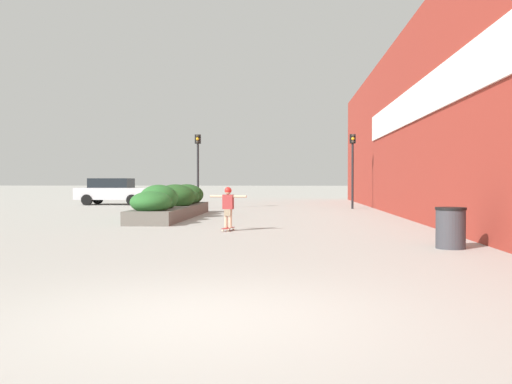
{
  "coord_description": "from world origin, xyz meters",
  "views": [
    {
      "loc": [
        0.93,
        -5.73,
        1.4
      ],
      "look_at": [
        -0.61,
        19.55,
        0.89
      ],
      "focal_mm": 40.0,
      "sensor_mm": 36.0,
      "label": 1
    }
  ],
  "objects": [
    {
      "name": "ground_plane",
      "position": [
        0.0,
        0.0,
        0.0
      ],
      "size": [
        300.0,
        300.0,
        0.0
      ],
      "primitive_type": "plane",
      "color": "#A3A099"
    },
    {
      "name": "building_wall_right",
      "position": [
        5.43,
        16.78,
        3.54
      ],
      "size": [
        0.67,
        39.42,
        7.07
      ],
      "color": "maroon",
      "rests_on": "ground_plane"
    },
    {
      "name": "planter_box",
      "position": [
        -3.53,
        15.72,
        0.55
      ],
      "size": [
        1.73,
        8.33,
        1.26
      ],
      "color": "#605B54",
      "rests_on": "ground_plane"
    },
    {
      "name": "skateboard",
      "position": [
        -0.8,
        9.96,
        0.07
      ],
      "size": [
        0.32,
        0.7,
        0.09
      ],
      "rotation": [
        0.0,
        0.0,
        -0.22
      ],
      "color": "maroon",
      "rests_on": "ground_plane"
    },
    {
      "name": "skateboarder",
      "position": [
        -0.8,
        9.96,
        0.77
      ],
      "size": [
        1.05,
        0.3,
        1.13
      ],
      "rotation": [
        0.0,
        0.0,
        -0.22
      ],
      "color": "tan",
      "rests_on": "skateboard"
    },
    {
      "name": "trash_bin",
      "position": [
        4.22,
        6.17,
        0.43
      ],
      "size": [
        0.62,
        0.62,
        0.85
      ],
      "color": "#38383D",
      "rests_on": "ground_plane"
    },
    {
      "name": "car_leftmost",
      "position": [
        -9.3,
        26.65,
        0.79
      ],
      "size": [
        4.17,
        2.03,
        1.53
      ],
      "rotation": [
        0.0,
        0.0,
        -1.57
      ],
      "color": "#BCBCC1",
      "rests_on": "ground_plane"
    },
    {
      "name": "car_center_left",
      "position": [
        11.37,
        26.24,
        0.79
      ],
      "size": [
        4.1,
        1.88,
        1.5
      ],
      "rotation": [
        0.0,
        0.0,
        1.57
      ],
      "color": "black",
      "rests_on": "ground_plane"
    },
    {
      "name": "traffic_light_left",
      "position": [
        -3.69,
        22.46,
        2.5
      ],
      "size": [
        0.28,
        0.3,
        3.69
      ],
      "color": "black",
      "rests_on": "ground_plane"
    },
    {
      "name": "traffic_light_right",
      "position": [
        3.98,
        22.63,
        2.49
      ],
      "size": [
        0.28,
        0.3,
        3.68
      ],
      "color": "black",
      "rests_on": "ground_plane"
    }
  ]
}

